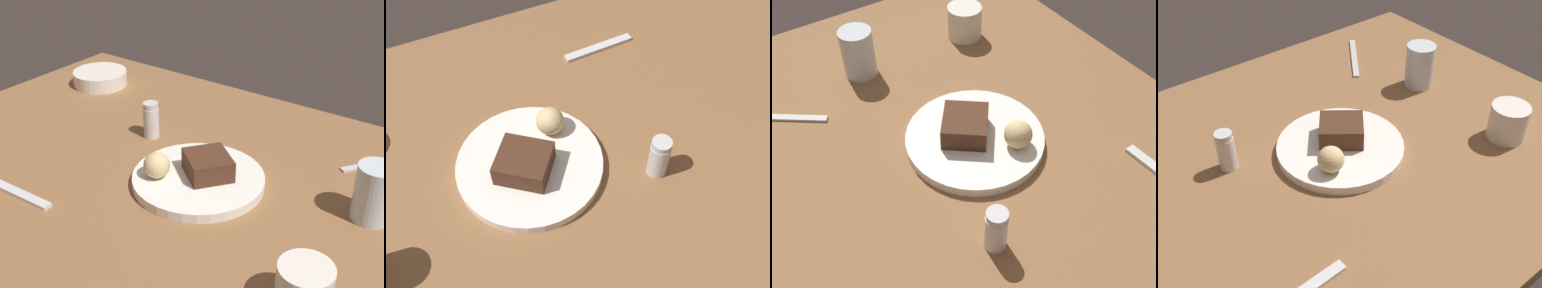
% 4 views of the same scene
% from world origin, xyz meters
% --- Properties ---
extents(dining_table, '(1.20, 0.84, 0.03)m').
position_xyz_m(dining_table, '(0.00, 0.00, 0.01)').
color(dining_table, brown).
rests_on(dining_table, ground).
extents(dessert_plate, '(0.25, 0.25, 0.02)m').
position_xyz_m(dessert_plate, '(0.07, -0.01, 0.04)').
color(dessert_plate, white).
rests_on(dessert_plate, dining_table).
extents(chocolate_cake_slice, '(0.11, 0.11, 0.04)m').
position_xyz_m(chocolate_cake_slice, '(0.08, 0.00, 0.07)').
color(chocolate_cake_slice, '#472819').
rests_on(chocolate_cake_slice, dessert_plate).
extents(bread_roll, '(0.05, 0.05, 0.05)m').
position_xyz_m(bread_roll, '(0.01, -0.06, 0.07)').
color(bread_roll, '#DBC184').
rests_on(bread_roll, dessert_plate).
extents(salt_shaker, '(0.03, 0.03, 0.08)m').
position_xyz_m(salt_shaker, '(-0.12, 0.08, 0.07)').
color(salt_shaker, silver).
rests_on(salt_shaker, dining_table).
extents(water_glass, '(0.07, 0.07, 0.10)m').
position_xyz_m(water_glass, '(0.37, 0.07, 0.08)').
color(water_glass, silver).
rests_on(water_glass, dining_table).
extents(coffee_cup, '(0.08, 0.08, 0.07)m').
position_xyz_m(coffee_cup, '(0.36, -0.18, 0.07)').
color(coffee_cup, silver).
rests_on(coffee_cup, dining_table).
extents(butter_knife, '(0.12, 0.16, 0.01)m').
position_xyz_m(butter_knife, '(0.33, 0.26, 0.03)').
color(butter_knife, silver).
rests_on(butter_knife, dining_table).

